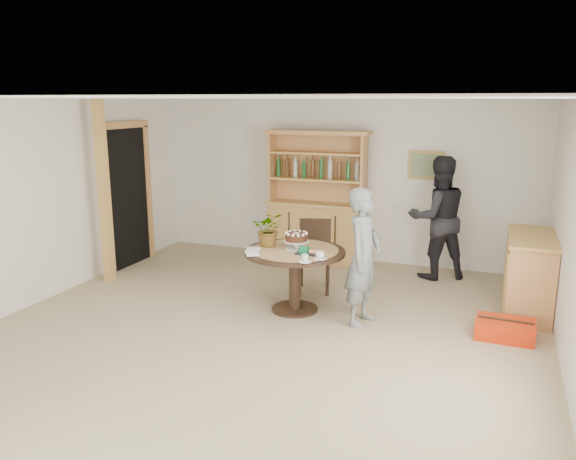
{
  "coord_description": "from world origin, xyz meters",
  "views": [
    {
      "loc": [
        2.31,
        -4.96,
        2.48
      ],
      "look_at": [
        0.12,
        0.82,
        1.05
      ],
      "focal_mm": 35.0,
      "sensor_mm": 36.0,
      "label": 1
    }
  ],
  "objects_px": {
    "sideboard": "(529,274)",
    "red_suitcase": "(505,329)",
    "hutch": "(317,218)",
    "teen_boy": "(363,257)",
    "adult_person": "(438,218)",
    "dining_chair": "(315,251)",
    "dining_table": "(295,262)"
  },
  "relations": [
    {
      "from": "hutch",
      "to": "teen_boy",
      "type": "bearing_deg",
      "value": -60.9
    },
    {
      "from": "dining_chair",
      "to": "dining_table",
      "type": "bearing_deg",
      "value": -103.9
    },
    {
      "from": "dining_table",
      "to": "adult_person",
      "type": "relative_size",
      "value": 0.69
    },
    {
      "from": "hutch",
      "to": "teen_boy",
      "type": "relative_size",
      "value": 1.31
    },
    {
      "from": "sideboard",
      "to": "red_suitcase",
      "type": "distance_m",
      "value": 1.02
    },
    {
      "from": "teen_boy",
      "to": "adult_person",
      "type": "bearing_deg",
      "value": -7.38
    },
    {
      "from": "hutch",
      "to": "sideboard",
      "type": "xyz_separation_m",
      "value": [
        3.04,
        -1.24,
        -0.22
      ]
    },
    {
      "from": "sideboard",
      "to": "teen_boy",
      "type": "distance_m",
      "value": 2.08
    },
    {
      "from": "hutch",
      "to": "teen_boy",
      "type": "xyz_separation_m",
      "value": [
        1.27,
        -2.28,
        0.09
      ]
    },
    {
      "from": "sideboard",
      "to": "dining_chair",
      "type": "xyz_separation_m",
      "value": [
        -2.64,
        -0.11,
        0.06
      ]
    },
    {
      "from": "dining_chair",
      "to": "red_suitcase",
      "type": "height_order",
      "value": "dining_chair"
    },
    {
      "from": "sideboard",
      "to": "teen_boy",
      "type": "height_order",
      "value": "teen_boy"
    },
    {
      "from": "dining_chair",
      "to": "red_suitcase",
      "type": "relative_size",
      "value": 1.54
    },
    {
      "from": "sideboard",
      "to": "adult_person",
      "type": "height_order",
      "value": "adult_person"
    },
    {
      "from": "adult_person",
      "to": "sideboard",
      "type": "bearing_deg",
      "value": 111.84
    },
    {
      "from": "sideboard",
      "to": "dining_table",
      "type": "bearing_deg",
      "value": -160.33
    },
    {
      "from": "hutch",
      "to": "dining_table",
      "type": "distance_m",
      "value": 2.22
    },
    {
      "from": "sideboard",
      "to": "adult_person",
      "type": "distance_m",
      "value": 1.6
    },
    {
      "from": "sideboard",
      "to": "adult_person",
      "type": "bearing_deg",
      "value": 139.89
    },
    {
      "from": "sideboard",
      "to": "red_suitcase",
      "type": "bearing_deg",
      "value": -104.64
    },
    {
      "from": "teen_boy",
      "to": "adult_person",
      "type": "distance_m",
      "value": 2.12
    },
    {
      "from": "hutch",
      "to": "adult_person",
      "type": "height_order",
      "value": "hutch"
    },
    {
      "from": "sideboard",
      "to": "red_suitcase",
      "type": "xyz_separation_m",
      "value": [
        -0.24,
        -0.92,
        -0.37
      ]
    },
    {
      "from": "sideboard",
      "to": "red_suitcase",
      "type": "height_order",
      "value": "sideboard"
    },
    {
      "from": "dining_table",
      "to": "sideboard",
      "type": "bearing_deg",
      "value": 19.67
    },
    {
      "from": "teen_boy",
      "to": "hutch",
      "type": "bearing_deg",
      "value": 37.73
    },
    {
      "from": "hutch",
      "to": "red_suitcase",
      "type": "relative_size",
      "value": 3.32
    },
    {
      "from": "hutch",
      "to": "red_suitcase",
      "type": "xyz_separation_m",
      "value": [
        2.8,
        -2.16,
        -0.59
      ]
    },
    {
      "from": "hutch",
      "to": "teen_boy",
      "type": "distance_m",
      "value": 2.61
    },
    {
      "from": "hutch",
      "to": "sideboard",
      "type": "distance_m",
      "value": 3.29
    },
    {
      "from": "dining_chair",
      "to": "adult_person",
      "type": "relative_size",
      "value": 0.54
    },
    {
      "from": "dining_table",
      "to": "adult_person",
      "type": "xyz_separation_m",
      "value": [
        1.43,
        1.94,
        0.27
      ]
    }
  ]
}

